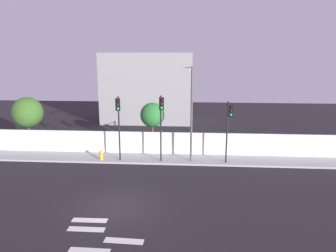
{
  "coord_description": "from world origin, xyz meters",
  "views": [
    {
      "loc": [
        4.01,
        -16.06,
        8.2
      ],
      "look_at": [
        2.39,
        6.5,
        3.15
      ],
      "focal_mm": 34.41,
      "sensor_mm": 36.0,
      "label": 1
    }
  ],
  "objects": [
    {
      "name": "ground_plane",
      "position": [
        0.0,
        0.0,
        0.0
      ],
      "size": [
        80.0,
        80.0,
        0.0
      ],
      "primitive_type": "plane",
      "color": "black"
    },
    {
      "name": "sidewalk",
      "position": [
        0.0,
        8.2,
        0.07
      ],
      "size": [
        36.0,
        2.4,
        0.15
      ],
      "primitive_type": "cube",
      "color": "#A1A1A1",
      "rests_on": "ground"
    },
    {
      "name": "perimeter_wall",
      "position": [
        0.0,
        9.49,
        1.05
      ],
      "size": [
        36.0,
        0.18,
        1.8
      ],
      "primitive_type": "cube",
      "color": "white",
      "rests_on": "sidewalk"
    },
    {
      "name": "crosswalk_marking",
      "position": [
        0.05,
        -3.67,
        0.0
      ],
      "size": [
        3.92,
        4.75,
        0.01
      ],
      "color": "silver",
      "rests_on": "ground"
    },
    {
      "name": "traffic_light_left",
      "position": [
        1.85,
        7.0,
        3.83
      ],
      "size": [
        0.4,
        1.31,
        5.08
      ],
      "color": "black",
      "rests_on": "sidewalk"
    },
    {
      "name": "traffic_light_center",
      "position": [
        -1.32,
        6.97,
        3.77
      ],
      "size": [
        0.46,
        1.35,
        4.99
      ],
      "color": "black",
      "rests_on": "sidewalk"
    },
    {
      "name": "traffic_light_right",
      "position": [
        6.76,
        6.87,
        3.57
      ],
      "size": [
        0.35,
        1.52,
        4.68
      ],
      "color": "black",
      "rests_on": "sidewalk"
    },
    {
      "name": "street_lamp_curbside",
      "position": [
        4.01,
        7.55,
        4.34
      ],
      "size": [
        0.83,
        1.72,
        7.19
      ],
      "color": "#4C4C51",
      "rests_on": "sidewalk"
    },
    {
      "name": "fire_hydrant",
      "position": [
        -2.9,
        7.42,
        0.58
      ],
      "size": [
        0.44,
        0.26,
        0.81
      ],
      "color": "gold",
      "rests_on": "sidewalk"
    },
    {
      "name": "roadside_tree_leftmost",
      "position": [
        -10.21,
        10.59,
        3.25
      ],
      "size": [
        2.68,
        2.68,
        4.6
      ],
      "color": "brown",
      "rests_on": "ground"
    },
    {
      "name": "roadside_tree_midleft",
      "position": [
        0.76,
        10.59,
        3.18
      ],
      "size": [
        2.07,
        2.07,
        4.23
      ],
      "color": "brown",
      "rests_on": "ground"
    },
    {
      "name": "low_building_distant",
      "position": [
        -1.31,
        23.49,
        4.2
      ],
      "size": [
        10.87,
        6.0,
        8.39
      ],
      "primitive_type": "cube",
      "color": "gray",
      "rests_on": "ground"
    }
  ]
}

